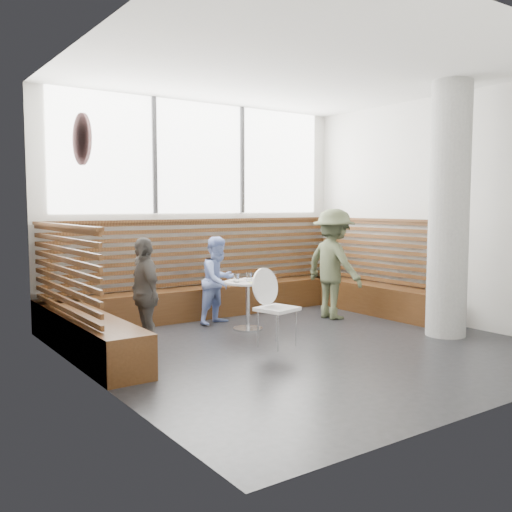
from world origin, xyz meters
TOP-DOWN VIEW (x-y plane):
  - room at (0.00, 0.00)m, footprint 5.00×5.00m
  - booth at (0.00, 1.77)m, footprint 5.00×2.50m
  - concrete_column at (1.85, -0.60)m, footprint 0.50×0.50m
  - wall_art at (-2.46, 0.40)m, footprint 0.03×0.50m
  - cafe_table at (-0.03, 1.14)m, footprint 0.63×0.63m
  - cafe_chair at (-0.28, 0.23)m, footprint 0.44×0.43m
  - adult_man at (1.42, 1.05)m, footprint 0.61×1.05m
  - child_back at (-0.17, 1.68)m, footprint 0.71×0.62m
  - child_left at (-1.62, 0.91)m, footprint 0.39×0.79m
  - plate_near at (-0.14, 1.27)m, footprint 0.21×0.21m
  - plate_far at (0.09, 1.31)m, footprint 0.19×0.19m
  - glass_left at (-0.23, 1.13)m, footprint 0.08×0.08m
  - glass_mid at (-0.02, 1.13)m, footprint 0.08×0.08m
  - glass_right at (0.19, 1.16)m, footprint 0.07×0.07m
  - menu_card at (-0.01, 0.97)m, footprint 0.23×0.18m

SIDE VIEW (x-z plane):
  - booth at x=0.00m, z-range -0.31..1.13m
  - cafe_table at x=-0.03m, z-range 0.14..0.79m
  - cafe_chair at x=-0.28m, z-range 0.08..1.00m
  - child_back at x=-0.17m, z-range 0.00..1.23m
  - child_left at x=-1.62m, z-range 0.00..1.30m
  - menu_card at x=-0.01m, z-range 0.65..0.66m
  - plate_far at x=0.09m, z-range 0.65..0.67m
  - plate_near at x=-0.14m, z-range 0.65..0.67m
  - glass_right at x=0.19m, z-range 0.65..0.77m
  - glass_left at x=-0.23m, z-range 0.65..0.77m
  - glass_mid at x=-0.02m, z-range 0.65..0.77m
  - adult_man at x=1.42m, z-range 0.00..1.61m
  - concrete_column at x=1.85m, z-range 0.00..3.20m
  - room at x=0.00m, z-range 0.00..3.20m
  - wall_art at x=-2.46m, z-range 2.05..2.55m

